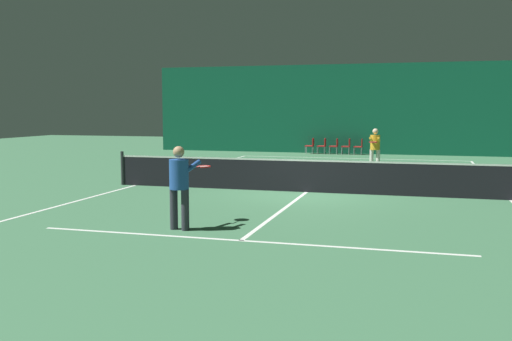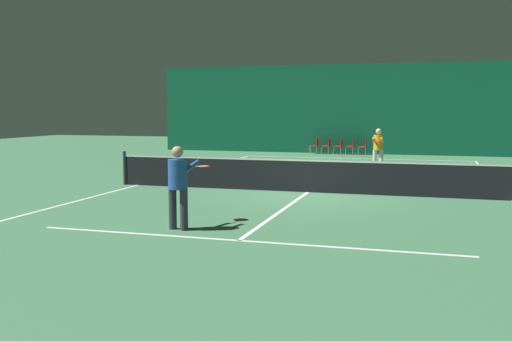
# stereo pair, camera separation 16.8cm
# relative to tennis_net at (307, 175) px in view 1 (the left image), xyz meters

# --- Properties ---
(ground_plane) EXTENTS (60.00, 60.00, 0.00)m
(ground_plane) POSITION_rel_tennis_net_xyz_m (0.00, 0.00, -0.51)
(ground_plane) COLOR #3D704C
(backdrop_curtain) EXTENTS (23.00, 0.12, 4.82)m
(backdrop_curtain) POSITION_rel_tennis_net_xyz_m (0.00, 14.96, 1.90)
(backdrop_curtain) COLOR #0F5138
(backdrop_curtain) RESTS_ON ground
(court_line_baseline_far) EXTENTS (11.00, 0.10, 0.00)m
(court_line_baseline_far) POSITION_rel_tennis_net_xyz_m (0.00, 11.90, -0.51)
(court_line_baseline_far) COLOR white
(court_line_baseline_far) RESTS_ON ground
(court_line_service_far) EXTENTS (8.25, 0.10, 0.00)m
(court_line_service_far) POSITION_rel_tennis_net_xyz_m (0.00, 6.40, -0.51)
(court_line_service_far) COLOR white
(court_line_service_far) RESTS_ON ground
(court_line_service_near) EXTENTS (8.25, 0.10, 0.00)m
(court_line_service_near) POSITION_rel_tennis_net_xyz_m (0.00, -6.40, -0.51)
(court_line_service_near) COLOR white
(court_line_service_near) RESTS_ON ground
(court_line_sideline_left) EXTENTS (0.10, 23.80, 0.00)m
(court_line_sideline_left) POSITION_rel_tennis_net_xyz_m (-5.50, 0.00, -0.51)
(court_line_sideline_left) COLOR white
(court_line_sideline_left) RESTS_ON ground
(court_line_sideline_right) EXTENTS (0.10, 23.80, 0.00)m
(court_line_sideline_right) POSITION_rel_tennis_net_xyz_m (5.50, 0.00, -0.51)
(court_line_sideline_right) COLOR white
(court_line_sideline_right) RESTS_ON ground
(court_line_centre) EXTENTS (0.10, 12.80, 0.00)m
(court_line_centre) POSITION_rel_tennis_net_xyz_m (0.00, 0.00, -0.51)
(court_line_centre) COLOR white
(court_line_centre) RESTS_ON ground
(tennis_net) EXTENTS (12.00, 0.10, 1.07)m
(tennis_net) POSITION_rel_tennis_net_xyz_m (0.00, 0.00, 0.00)
(tennis_net) COLOR black
(tennis_net) RESTS_ON ground
(player_near) EXTENTS (0.54, 1.39, 1.68)m
(player_near) POSITION_rel_tennis_net_xyz_m (-1.46, -5.78, 0.47)
(player_near) COLOR #2D2D38
(player_near) RESTS_ON ground
(player_far) EXTENTS (0.41, 1.34, 1.64)m
(player_far) POSITION_rel_tennis_net_xyz_m (1.46, 6.73, 0.45)
(player_far) COLOR beige
(player_far) RESTS_ON ground
(courtside_chair_0) EXTENTS (0.44, 0.44, 0.84)m
(courtside_chair_0) POSITION_rel_tennis_net_xyz_m (-2.50, 14.41, -0.03)
(courtside_chair_0) COLOR #99999E
(courtside_chair_0) RESTS_ON ground
(courtside_chair_1) EXTENTS (0.44, 0.44, 0.84)m
(courtside_chair_1) POSITION_rel_tennis_net_xyz_m (-1.85, 14.41, -0.03)
(courtside_chair_1) COLOR #99999E
(courtside_chair_1) RESTS_ON ground
(courtside_chair_2) EXTENTS (0.44, 0.44, 0.84)m
(courtside_chair_2) POSITION_rel_tennis_net_xyz_m (-1.19, 14.41, -0.03)
(courtside_chair_2) COLOR #99999E
(courtside_chair_2) RESTS_ON ground
(courtside_chair_3) EXTENTS (0.44, 0.44, 0.84)m
(courtside_chair_3) POSITION_rel_tennis_net_xyz_m (-0.54, 14.41, -0.03)
(courtside_chair_3) COLOR #99999E
(courtside_chair_3) RESTS_ON ground
(courtside_chair_4) EXTENTS (0.44, 0.44, 0.84)m
(courtside_chair_4) POSITION_rel_tennis_net_xyz_m (0.12, 14.41, -0.03)
(courtside_chair_4) COLOR #99999E
(courtside_chair_4) RESTS_ON ground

